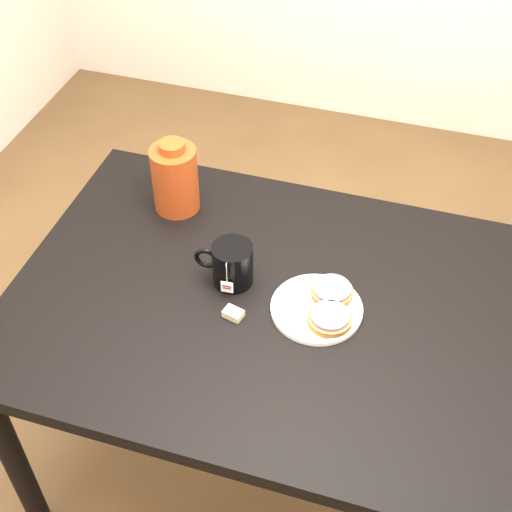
% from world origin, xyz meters
% --- Properties ---
extents(ground_plane, '(4.00, 4.00, 0.00)m').
position_xyz_m(ground_plane, '(0.00, 0.00, 0.00)').
color(ground_plane, brown).
extents(table, '(1.40, 0.90, 0.75)m').
position_xyz_m(table, '(0.00, 0.00, 0.67)').
color(table, black).
rests_on(table, ground_plane).
extents(plate, '(0.22, 0.22, 0.02)m').
position_xyz_m(plate, '(0.04, 0.00, 0.76)').
color(plate, white).
rests_on(plate, table).
extents(bagel_back, '(0.10, 0.10, 0.03)m').
position_xyz_m(bagel_back, '(0.07, 0.05, 0.77)').
color(bagel_back, brown).
rests_on(bagel_back, plate).
extents(bagel_front, '(0.15, 0.15, 0.03)m').
position_xyz_m(bagel_front, '(0.08, -0.04, 0.77)').
color(bagel_front, brown).
rests_on(bagel_front, plate).
extents(mug, '(0.15, 0.11, 0.11)m').
position_xyz_m(mug, '(-0.18, 0.04, 0.81)').
color(mug, black).
rests_on(mug, table).
extents(teabag_pouch, '(0.05, 0.04, 0.02)m').
position_xyz_m(teabag_pouch, '(-0.14, -0.07, 0.76)').
color(teabag_pouch, '#C6B793').
rests_on(teabag_pouch, table).
extents(bagel_package, '(0.13, 0.13, 0.21)m').
position_xyz_m(bagel_package, '(-0.41, 0.26, 0.85)').
color(bagel_package, maroon).
rests_on(bagel_package, table).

